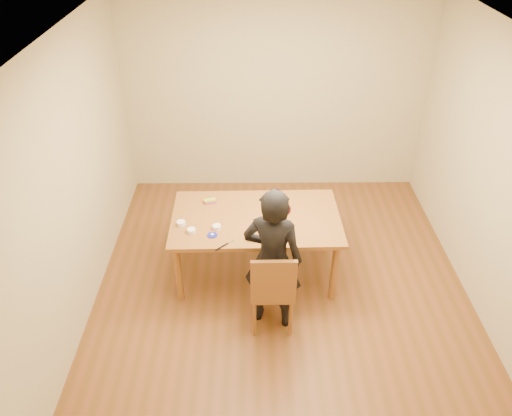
{
  "coord_description": "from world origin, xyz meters",
  "views": [
    {
      "loc": [
        -0.32,
        -4.03,
        3.78
      ],
      "look_at": [
        -0.28,
        0.25,
        0.9
      ],
      "focal_mm": 35.0,
      "sensor_mm": 36.0,
      "label": 1
    }
  ],
  "objects_px": {
    "dining_table": "(256,219)",
    "cake": "(278,206)",
    "dining_chair": "(272,288)",
    "cake_plate": "(278,209)",
    "person": "(273,260)"
  },
  "relations": [
    {
      "from": "dining_chair",
      "to": "cake_plate",
      "type": "xyz_separation_m",
      "value": [
        0.09,
        0.9,
        0.31
      ]
    },
    {
      "from": "dining_table",
      "to": "cake",
      "type": "xyz_separation_m",
      "value": [
        0.24,
        0.13,
        0.08
      ]
    },
    {
      "from": "dining_table",
      "to": "person",
      "type": "height_order",
      "value": "person"
    },
    {
      "from": "dining_chair",
      "to": "cake_plate",
      "type": "height_order",
      "value": "cake_plate"
    },
    {
      "from": "cake_plate",
      "to": "dining_table",
      "type": "bearing_deg",
      "value": -151.52
    },
    {
      "from": "dining_chair",
      "to": "cake",
      "type": "relative_size",
      "value": 1.75
    },
    {
      "from": "cake_plate",
      "to": "person",
      "type": "height_order",
      "value": "person"
    },
    {
      "from": "dining_chair",
      "to": "person",
      "type": "height_order",
      "value": "person"
    },
    {
      "from": "cake_plate",
      "to": "cake",
      "type": "distance_m",
      "value": 0.05
    },
    {
      "from": "dining_chair",
      "to": "cake_plate",
      "type": "bearing_deg",
      "value": 84.0
    },
    {
      "from": "dining_table",
      "to": "cake_plate",
      "type": "height_order",
      "value": "cake_plate"
    },
    {
      "from": "dining_table",
      "to": "person",
      "type": "distance_m",
      "value": 0.75
    },
    {
      "from": "dining_chair",
      "to": "cake",
      "type": "bearing_deg",
      "value": 84.0
    },
    {
      "from": "cake",
      "to": "person",
      "type": "bearing_deg",
      "value": -95.83
    },
    {
      "from": "dining_table",
      "to": "dining_chair",
      "type": "xyz_separation_m",
      "value": [
        0.15,
        -0.78,
        -0.28
      ]
    }
  ]
}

